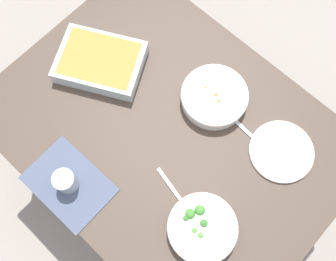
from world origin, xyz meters
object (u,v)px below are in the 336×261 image
at_px(spoon_by_stew, 240,125).
at_px(spoon_by_broccoli, 178,196).
at_px(broccoli_bowl, 202,228).
at_px(side_plate, 281,151).
at_px(drink_cup, 66,182).
at_px(stew_bowl, 214,97).
at_px(baking_dish, 100,62).

relative_size(spoon_by_stew, spoon_by_broccoli, 1.00).
bearing_deg(broccoli_bowl, spoon_by_broccoli, 168.57).
xyz_separation_m(side_plate, spoon_by_broccoli, (-0.16, -0.35, -0.00)).
height_order(drink_cup, spoon_by_broccoli, drink_cup).
bearing_deg(drink_cup, stew_bowl, 74.51).
distance_m(baking_dish, drink_cup, 0.44).
bearing_deg(side_plate, stew_bowl, -177.30).
relative_size(side_plate, spoon_by_stew, 1.25).
height_order(baking_dish, drink_cup, drink_cup).
bearing_deg(baking_dish, drink_cup, -58.00).
bearing_deg(spoon_by_stew, drink_cup, -117.48).
height_order(broccoli_bowl, side_plate, broccoli_bowl).
distance_m(broccoli_bowl, spoon_by_stew, 0.38).
bearing_deg(stew_bowl, spoon_by_broccoli, -67.68).
xyz_separation_m(baking_dish, drink_cup, (0.24, -0.38, 0.00)).
bearing_deg(spoon_by_stew, stew_bowl, 176.34).
height_order(baking_dish, side_plate, baking_dish).
bearing_deg(drink_cup, baking_dish, 122.00).
distance_m(stew_bowl, spoon_by_stew, 0.13).
relative_size(baking_dish, side_plate, 1.67).
bearing_deg(spoon_by_broccoli, stew_bowl, 112.32).
xyz_separation_m(baking_dish, spoon_by_broccoli, (0.53, -0.16, -0.03)).
xyz_separation_m(broccoli_bowl, spoon_by_broccoli, (-0.13, 0.03, -0.02)).
distance_m(drink_cup, side_plate, 0.72).
height_order(stew_bowl, baking_dish, baking_dish).
bearing_deg(spoon_by_stew, side_plate, 7.73).
height_order(drink_cup, side_plate, drink_cup).
xyz_separation_m(drink_cup, spoon_by_broccoli, (0.29, 0.22, -0.03)).
xyz_separation_m(stew_bowl, drink_cup, (-0.15, -0.55, 0.01)).
height_order(stew_bowl, drink_cup, drink_cup).
bearing_deg(broccoli_bowl, stew_bowl, 126.05).
height_order(stew_bowl, spoon_by_broccoli, stew_bowl).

